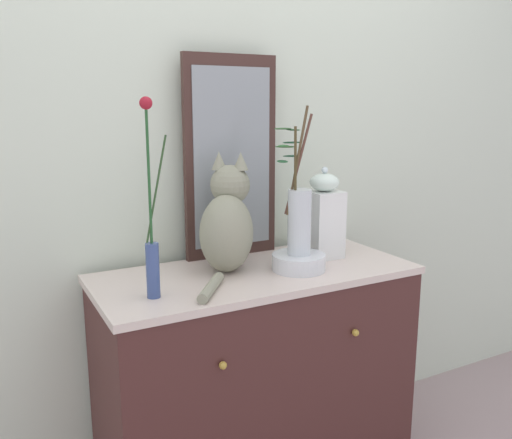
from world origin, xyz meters
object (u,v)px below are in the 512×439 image
mirror_leaning (231,158)px  jar_lidded_porcelain (323,217)px  sideboard (256,381)px  vase_glass_clear (298,214)px  bowl_porcelain (299,262)px  vase_slim_green (152,240)px  cat_sitting (227,223)px

mirror_leaning → jar_lidded_porcelain: size_ratio=2.17×
sideboard → vase_glass_clear: vase_glass_clear is taller
vase_glass_clear → jar_lidded_porcelain: size_ratio=1.48×
vase_glass_clear → bowl_porcelain: bearing=-75.6°
vase_slim_green → jar_lidded_porcelain: bearing=10.1°
sideboard → jar_lidded_porcelain: size_ratio=3.25×
mirror_leaning → bowl_porcelain: mirror_leaning is taller
bowl_porcelain → jar_lidded_porcelain: (0.17, 0.10, 0.12)m
cat_sitting → vase_glass_clear: (0.22, -0.11, 0.03)m
cat_sitting → jar_lidded_porcelain: 0.39m
vase_glass_clear → jar_lidded_porcelain: 0.20m
bowl_porcelain → vase_glass_clear: bearing=104.4°
bowl_porcelain → jar_lidded_porcelain: 0.23m
bowl_porcelain → vase_glass_clear: size_ratio=0.37×
sideboard → cat_sitting: (-0.08, 0.06, 0.58)m
bowl_porcelain → vase_glass_clear: (-0.00, 0.00, 0.17)m
vase_glass_clear → mirror_leaning: bearing=113.5°
cat_sitting → jar_lidded_porcelain: size_ratio=1.23×
bowl_porcelain → jar_lidded_porcelain: size_ratio=0.55×
sideboard → vase_slim_green: size_ratio=1.89×
mirror_leaning → cat_sitting: (-0.10, -0.16, -0.20)m
mirror_leaning → bowl_porcelain: (0.12, -0.28, -0.34)m
mirror_leaning → bowl_porcelain: 0.46m
mirror_leaning → cat_sitting: mirror_leaning is taller
vase_slim_green → jar_lidded_porcelain: (0.69, 0.12, -0.02)m
sideboard → vase_glass_clear: size_ratio=2.20×
vase_slim_green → bowl_porcelain: 0.55m
cat_sitting → sideboard: bearing=-34.0°
mirror_leaning → jar_lidded_porcelain: (0.29, -0.18, -0.21)m
sideboard → mirror_leaning: (0.01, 0.22, 0.78)m
sideboard → vase_slim_green: vase_slim_green is taller
bowl_porcelain → jar_lidded_porcelain: bearing=30.0°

